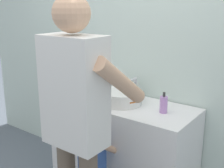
{
  "coord_description": "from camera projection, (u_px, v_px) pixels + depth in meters",
  "views": [
    {
      "loc": [
        1.33,
        -1.63,
        1.68
      ],
      "look_at": [
        0.0,
        0.15,
        1.06
      ],
      "focal_mm": 46.69,
      "sensor_mm": 36.0,
      "label": 1
    }
  ],
  "objects": [
    {
      "name": "sink_basin",
      "position": [
        121.0,
        97.0,
        2.44
      ],
      "size": [
        0.35,
        0.35,
        0.11
      ],
      "color": "silver",
      "rests_on": "vanity_cabinet"
    },
    {
      "name": "vanity_cabinet",
      "position": [
        122.0,
        148.0,
        2.59
      ],
      "size": [
        1.25,
        0.54,
        0.86
      ],
      "primitive_type": "cube",
      "color": "white",
      "rests_on": "ground"
    },
    {
      "name": "toothbrush_cup",
      "position": [
        85.0,
        89.0,
        2.67
      ],
      "size": [
        0.07,
        0.07,
        0.21
      ],
      "color": "#D86666",
      "rests_on": "vanity_cabinet"
    },
    {
      "name": "adult_parent",
      "position": [
        77.0,
        108.0,
        1.83
      ],
      "size": [
        0.54,
        0.56,
        1.73
      ],
      "color": "#6B5B4C",
      "rests_on": "ground"
    },
    {
      "name": "child_toddler",
      "position": [
        93.0,
        158.0,
        2.26
      ],
      "size": [
        0.27,
        0.27,
        0.86
      ],
      "color": "#47474C",
      "rests_on": "ground"
    },
    {
      "name": "faucet",
      "position": [
        135.0,
        88.0,
        2.6
      ],
      "size": [
        0.18,
        0.14,
        0.18
      ],
      "color": "#B7BABF",
      "rests_on": "vanity_cabinet"
    },
    {
      "name": "back_wall",
      "position": [
        143.0,
        41.0,
        2.59
      ],
      "size": [
        4.4,
        0.08,
        2.7
      ],
      "color": "silver",
      "rests_on": "ground"
    },
    {
      "name": "soap_bottle",
      "position": [
        164.0,
        104.0,
        2.23
      ],
      "size": [
        0.06,
        0.06,
        0.17
      ],
      "color": "#B27FC6",
      "rests_on": "vanity_cabinet"
    }
  ]
}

